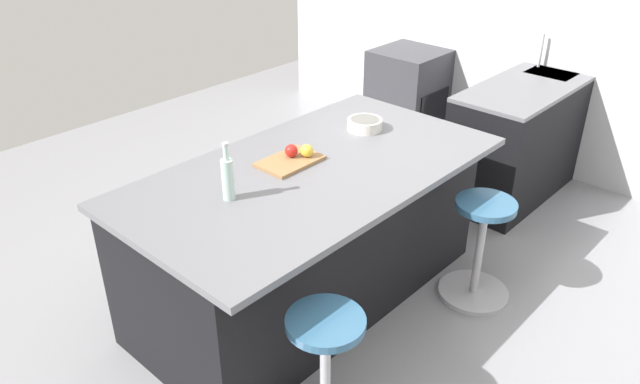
{
  "coord_description": "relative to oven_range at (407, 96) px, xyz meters",
  "views": [
    {
      "loc": [
        2.13,
        1.9,
        2.45
      ],
      "look_at": [
        -0.11,
        -0.17,
        0.77
      ],
      "focal_mm": 34.5,
      "sensor_mm": 36.0,
      "label": 1
    }
  ],
  "objects": [
    {
      "name": "ground_plane",
      "position": [
        2.5,
        1.25,
        -0.44
      ],
      "size": [
        7.74,
        7.74,
        0.0
      ],
      "primitive_type": "plane",
      "color": "gray"
    },
    {
      "name": "interior_partition_left",
      "position": [
        -0.35,
        1.25,
        0.89
      ],
      "size": [
        0.15,
        5.96,
        2.66
      ],
      "color": "silver",
      "rests_on": "ground_plane"
    },
    {
      "name": "sink_cabinet",
      "position": [
        -0.0,
        1.27,
        0.02
      ],
      "size": [
        1.84,
        0.6,
        1.19
      ],
      "color": "black",
      "rests_on": "ground_plane"
    },
    {
      "name": "oven_range",
      "position": [
        0.0,
        0.0,
        0.0
      ],
      "size": [
        0.6,
        0.61,
        0.88
      ],
      "color": "#38383D",
      "rests_on": "ground_plane"
    },
    {
      "name": "kitchen_island",
      "position": [
        2.39,
        0.98,
        0.02
      ],
      "size": [
        2.21,
        1.2,
        0.91
      ],
      "color": "black",
      "rests_on": "ground_plane"
    },
    {
      "name": "stool_by_window",
      "position": [
        1.69,
        1.75,
        -0.12
      ],
      "size": [
        0.44,
        0.44,
        0.67
      ],
      "color": "#B7B7BC",
      "rests_on": "ground_plane"
    },
    {
      "name": "stool_middle",
      "position": [
        3.09,
        1.75,
        -0.12
      ],
      "size": [
        0.44,
        0.44,
        0.67
      ],
      "color": "#B7B7BC",
      "rests_on": "ground_plane"
    },
    {
      "name": "cutting_board",
      "position": [
        2.43,
        0.88,
        0.48
      ],
      "size": [
        0.36,
        0.24,
        0.02
      ],
      "primitive_type": "cube",
      "color": "olive",
      "rests_on": "kitchen_island"
    },
    {
      "name": "apple_red",
      "position": [
        2.4,
        0.86,
        0.52
      ],
      "size": [
        0.08,
        0.08,
        0.08
      ],
      "primitive_type": "sphere",
      "color": "red",
      "rests_on": "cutting_board"
    },
    {
      "name": "apple_yellow",
      "position": [
        2.34,
        0.92,
        0.52
      ],
      "size": [
        0.07,
        0.07,
        0.07
      ],
      "primitive_type": "sphere",
      "color": "gold",
      "rests_on": "cutting_board"
    },
    {
      "name": "water_bottle",
      "position": [
        2.94,
        0.95,
        0.59
      ],
      "size": [
        0.06,
        0.06,
        0.31
      ],
      "color": "silver",
      "rests_on": "kitchen_island"
    },
    {
      "name": "fruit_bowl",
      "position": [
        1.77,
        0.89,
        0.51
      ],
      "size": [
        0.22,
        0.22,
        0.07
      ],
      "color": "silver",
      "rests_on": "kitchen_island"
    }
  ]
}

